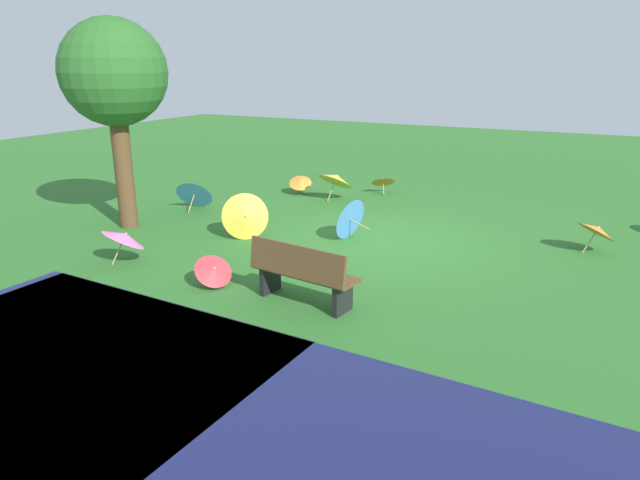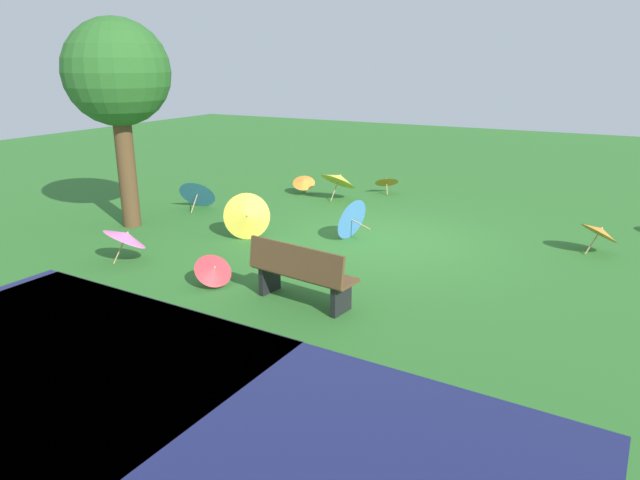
{
  "view_description": "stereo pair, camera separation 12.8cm",
  "coord_description": "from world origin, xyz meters",
  "px_view_note": "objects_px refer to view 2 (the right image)",
  "views": [
    {
      "loc": [
        -3.8,
        9.84,
        3.31
      ],
      "look_at": [
        0.13,
        2.21,
        0.6
      ],
      "focal_mm": 32.01,
      "sensor_mm": 36.0,
      "label": 1
    },
    {
      "loc": [
        -3.91,
        9.78,
        3.31
      ],
      "look_at": [
        0.13,
        2.21,
        0.6
      ],
      "focal_mm": 32.01,
      "sensor_mm": 36.0,
      "label": 2
    }
  ],
  "objects_px": {
    "parasol_blue_0": "(198,192)",
    "parasol_yellow_0": "(339,178)",
    "parasol_yellow_1": "(247,216)",
    "parasol_orange_2": "(386,181)",
    "van_dark": "(145,477)",
    "parasol_pink_1": "(126,236)",
    "parasol_red_0": "(214,269)",
    "shade_tree": "(117,76)",
    "parasol_orange_0": "(600,231)",
    "parasol_blue_2": "(349,218)",
    "park_bench": "(301,273)",
    "parasol_orange_1": "(304,181)"
  },
  "relations": [
    {
      "from": "parasol_pink_1",
      "to": "parasol_orange_1",
      "type": "xyz_separation_m",
      "value": [
        -0.1,
        -5.9,
        -0.12
      ]
    },
    {
      "from": "park_bench",
      "to": "parasol_orange_0",
      "type": "relative_size",
      "value": 1.8
    },
    {
      "from": "parasol_blue_0",
      "to": "parasol_red_0",
      "type": "bearing_deg",
      "value": 132.26
    },
    {
      "from": "van_dark",
      "to": "parasol_orange_2",
      "type": "xyz_separation_m",
      "value": [
        3.04,
        -11.58,
        -0.57
      ]
    },
    {
      "from": "shade_tree",
      "to": "parasol_orange_2",
      "type": "bearing_deg",
      "value": -123.85
    },
    {
      "from": "parasol_orange_1",
      "to": "parasol_yellow_1",
      "type": "distance_m",
      "value": 3.95
    },
    {
      "from": "parasol_pink_1",
      "to": "parasol_red_0",
      "type": "relative_size",
      "value": 1.36
    },
    {
      "from": "parasol_yellow_1",
      "to": "parasol_blue_2",
      "type": "xyz_separation_m",
      "value": [
        -1.73,
        -0.93,
        -0.05
      ]
    },
    {
      "from": "park_bench",
      "to": "parasol_blue_2",
      "type": "bearing_deg",
      "value": -76.96
    },
    {
      "from": "parasol_orange_1",
      "to": "parasol_orange_2",
      "type": "height_order",
      "value": "parasol_orange_2"
    },
    {
      "from": "van_dark",
      "to": "parasol_yellow_1",
      "type": "relative_size",
      "value": 4.71
    },
    {
      "from": "parasol_pink_1",
      "to": "parasol_orange_2",
      "type": "xyz_separation_m",
      "value": [
        -1.94,
        -7.01,
        -0.13
      ]
    },
    {
      "from": "parasol_orange_0",
      "to": "parasol_orange_2",
      "type": "bearing_deg",
      "value": -27.86
    },
    {
      "from": "parasol_blue_0",
      "to": "parasol_yellow_1",
      "type": "xyz_separation_m",
      "value": [
        -2.38,
        1.43,
        0.06
      ]
    },
    {
      "from": "van_dark",
      "to": "parasol_blue_0",
      "type": "height_order",
      "value": "van_dark"
    },
    {
      "from": "parasol_blue_0",
      "to": "parasol_yellow_0",
      "type": "bearing_deg",
      "value": -137.25
    },
    {
      "from": "parasol_orange_1",
      "to": "parasol_yellow_1",
      "type": "height_order",
      "value": "parasol_yellow_1"
    },
    {
      "from": "shade_tree",
      "to": "parasol_orange_0",
      "type": "relative_size",
      "value": 4.5
    },
    {
      "from": "shade_tree",
      "to": "parasol_blue_0",
      "type": "height_order",
      "value": "shade_tree"
    },
    {
      "from": "van_dark",
      "to": "parasol_blue_0",
      "type": "bearing_deg",
      "value": -51.92
    },
    {
      "from": "parasol_orange_0",
      "to": "parasol_blue_0",
      "type": "bearing_deg",
      "value": 5.38
    },
    {
      "from": "parasol_yellow_0",
      "to": "parasol_orange_1",
      "type": "relative_size",
      "value": 1.48
    },
    {
      "from": "parasol_yellow_0",
      "to": "parasol_orange_2",
      "type": "xyz_separation_m",
      "value": [
        -0.77,
        -1.19,
        -0.2
      ]
    },
    {
      "from": "parasol_orange_2",
      "to": "parasol_pink_1",
      "type": "bearing_deg",
      "value": 74.55
    },
    {
      "from": "parasol_orange_2",
      "to": "parasol_blue_2",
      "type": "xyz_separation_m",
      "value": [
        -0.83,
        4.01,
        0.07
      ]
    },
    {
      "from": "parasol_yellow_1",
      "to": "parasol_pink_1",
      "type": "bearing_deg",
      "value": 63.36
    },
    {
      "from": "parasol_blue_2",
      "to": "parasol_yellow_1",
      "type": "bearing_deg",
      "value": 28.19
    },
    {
      "from": "parasol_blue_0",
      "to": "parasol_yellow_1",
      "type": "distance_m",
      "value": 2.78
    },
    {
      "from": "parasol_blue_0",
      "to": "parasol_blue_2",
      "type": "distance_m",
      "value": 4.15
    },
    {
      "from": "parasol_orange_1",
      "to": "parasol_blue_2",
      "type": "relative_size",
      "value": 0.86
    },
    {
      "from": "parasol_blue_0",
      "to": "parasol_orange_1",
      "type": "relative_size",
      "value": 1.34
    },
    {
      "from": "shade_tree",
      "to": "parasol_red_0",
      "type": "bearing_deg",
      "value": 152.72
    },
    {
      "from": "van_dark",
      "to": "parasol_yellow_0",
      "type": "relative_size",
      "value": 4.2
    },
    {
      "from": "parasol_yellow_0",
      "to": "parasol_yellow_1",
      "type": "relative_size",
      "value": 1.12
    },
    {
      "from": "van_dark",
      "to": "shade_tree",
      "type": "xyz_separation_m",
      "value": [
        6.61,
        -6.26,
        2.11
      ]
    },
    {
      "from": "shade_tree",
      "to": "parasol_blue_2",
      "type": "distance_m",
      "value": 5.28
    },
    {
      "from": "parasol_orange_2",
      "to": "parasol_blue_2",
      "type": "distance_m",
      "value": 4.09
    },
    {
      "from": "van_dark",
      "to": "parasol_pink_1",
      "type": "bearing_deg",
      "value": -42.59
    },
    {
      "from": "parasol_yellow_0",
      "to": "parasol_orange_0",
      "type": "distance_m",
      "value": 6.11
    },
    {
      "from": "parasol_orange_1",
      "to": "parasol_yellow_1",
      "type": "relative_size",
      "value": 0.76
    },
    {
      "from": "parasol_orange_0",
      "to": "parasol_red_0",
      "type": "relative_size",
      "value": 1.23
    },
    {
      "from": "shade_tree",
      "to": "parasol_orange_2",
      "type": "height_order",
      "value": "shade_tree"
    },
    {
      "from": "parasol_red_0",
      "to": "parasol_orange_2",
      "type": "relative_size",
      "value": 0.92
    },
    {
      "from": "parasol_red_0",
      "to": "parasol_orange_2",
      "type": "height_order",
      "value": "parasol_orange_2"
    },
    {
      "from": "parasol_orange_2",
      "to": "parasol_red_0",
      "type": "bearing_deg",
      "value": 90.53
    },
    {
      "from": "parasol_red_0",
      "to": "parasol_yellow_1",
      "type": "height_order",
      "value": "parasol_yellow_1"
    },
    {
      "from": "park_bench",
      "to": "parasol_red_0",
      "type": "xyz_separation_m",
      "value": [
        1.49,
        0.06,
        -0.19
      ]
    },
    {
      "from": "park_bench",
      "to": "shade_tree",
      "type": "relative_size",
      "value": 0.4
    },
    {
      "from": "parasol_yellow_1",
      "to": "parasol_orange_2",
      "type": "height_order",
      "value": "parasol_yellow_1"
    },
    {
      "from": "shade_tree",
      "to": "parasol_yellow_1",
      "type": "bearing_deg",
      "value": -171.83
    }
  ]
}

